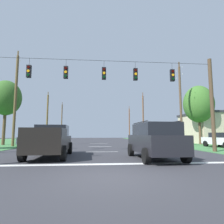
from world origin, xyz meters
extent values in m
plane|color=#333338|center=(0.00, 0.00, 0.00)|extent=(120.00, 120.00, 0.00)
cube|color=white|center=(0.00, 2.75, 0.00)|extent=(15.42, 0.45, 0.01)
cube|color=white|center=(0.00, 8.75, 0.00)|extent=(2.50, 0.15, 0.01)
cube|color=white|center=(0.00, 14.89, 0.00)|extent=(2.50, 0.15, 0.01)
cube|color=white|center=(0.00, 20.99, 0.00)|extent=(2.50, 0.15, 0.01)
cylinder|color=#4C3A29|center=(8.76, 7.96, 3.76)|extent=(0.30, 0.30, 7.51)
cylinder|color=black|center=(-0.10, 7.96, 7.07)|extent=(17.71, 0.02, 0.02)
cylinder|color=black|center=(-5.54, 7.96, 6.79)|extent=(0.02, 0.02, 0.55)
cube|color=black|center=(-5.54, 7.96, 6.04)|extent=(0.32, 0.24, 0.95)
cylinder|color=#310503|center=(-5.54, 7.82, 6.34)|extent=(0.20, 0.04, 0.20)
cylinder|color=orange|center=(-5.54, 7.82, 6.04)|extent=(0.20, 0.04, 0.20)
cylinder|color=black|center=(-5.54, 7.82, 5.74)|extent=(0.20, 0.04, 0.20)
cylinder|color=black|center=(-2.82, 7.96, 6.79)|extent=(0.02, 0.02, 0.55)
cube|color=black|center=(-2.82, 7.96, 6.04)|extent=(0.32, 0.24, 0.95)
cylinder|color=#310503|center=(-2.82, 7.82, 6.34)|extent=(0.20, 0.04, 0.20)
cylinder|color=orange|center=(-2.82, 7.82, 6.04)|extent=(0.20, 0.04, 0.20)
cylinder|color=black|center=(-2.82, 7.82, 5.74)|extent=(0.20, 0.04, 0.20)
cylinder|color=black|center=(0.08, 7.96, 6.79)|extent=(0.02, 0.02, 0.55)
cube|color=black|center=(0.08, 7.96, 6.04)|extent=(0.32, 0.24, 0.95)
cylinder|color=#310503|center=(0.08, 7.82, 6.34)|extent=(0.20, 0.04, 0.20)
cylinder|color=orange|center=(0.08, 7.82, 6.04)|extent=(0.20, 0.04, 0.20)
cylinder|color=black|center=(0.08, 7.82, 5.74)|extent=(0.20, 0.04, 0.20)
cylinder|color=black|center=(2.56, 7.96, 6.79)|extent=(0.02, 0.02, 0.55)
cube|color=black|center=(2.56, 7.96, 6.04)|extent=(0.32, 0.24, 0.95)
cylinder|color=#310503|center=(2.56, 7.82, 6.34)|extent=(0.20, 0.04, 0.20)
cylinder|color=orange|center=(2.56, 7.82, 6.04)|extent=(0.20, 0.04, 0.20)
cylinder|color=black|center=(2.56, 7.82, 5.74)|extent=(0.20, 0.04, 0.20)
cylinder|color=black|center=(5.56, 7.96, 6.79)|extent=(0.02, 0.02, 0.55)
cube|color=black|center=(5.56, 7.96, 6.04)|extent=(0.32, 0.24, 0.95)
cylinder|color=#310503|center=(5.56, 7.82, 6.34)|extent=(0.20, 0.04, 0.20)
cylinder|color=orange|center=(5.56, 7.82, 6.04)|extent=(0.20, 0.04, 0.20)
cylinder|color=black|center=(5.56, 7.82, 5.74)|extent=(0.20, 0.04, 0.20)
cube|color=black|center=(-3.26, 5.71, 0.82)|extent=(2.21, 5.47, 0.85)
cube|color=black|center=(-3.28, 6.36, 1.60)|extent=(1.92, 1.97, 0.70)
cube|color=black|center=(-4.14, 4.33, 1.48)|extent=(0.19, 2.38, 0.45)
cube|color=black|center=(-2.26, 4.40, 1.48)|extent=(0.19, 2.38, 0.45)
cube|color=black|center=(-3.15, 3.06, 1.48)|extent=(1.96, 0.18, 0.45)
cylinder|color=black|center=(-4.33, 7.51, 0.40)|extent=(0.31, 0.81, 0.80)
cylinder|color=black|center=(-2.33, 7.59, 0.40)|extent=(0.31, 0.81, 0.80)
cylinder|color=black|center=(-4.18, 3.84, 0.40)|extent=(0.31, 0.81, 0.80)
cylinder|color=black|center=(-2.19, 3.92, 0.40)|extent=(0.31, 0.81, 0.80)
cube|color=black|center=(2.76, 4.25, 0.85)|extent=(2.11, 4.86, 0.95)
cube|color=black|center=(2.76, 4.11, 1.66)|extent=(1.91, 3.26, 0.65)
cylinder|color=black|center=(1.91, 4.08, 2.03)|extent=(0.14, 2.72, 0.05)
cylinder|color=black|center=(3.61, 4.13, 2.03)|extent=(0.14, 2.72, 0.05)
cylinder|color=black|center=(1.73, 5.85, 0.38)|extent=(0.29, 0.77, 0.76)
cylinder|color=black|center=(3.68, 5.92, 0.38)|extent=(0.29, 0.77, 0.76)
cylinder|color=black|center=(1.84, 2.59, 0.38)|extent=(0.29, 0.77, 0.76)
cylinder|color=black|center=(3.79, 2.66, 0.38)|extent=(0.29, 0.77, 0.76)
cube|color=silver|center=(12.43, 12.18, 0.67)|extent=(2.21, 4.46, 0.70)
cube|color=black|center=(12.43, 12.18, 1.27)|extent=(1.82, 2.25, 0.50)
cylinder|color=black|center=(13.19, 13.68, 0.32)|extent=(0.28, 0.66, 0.64)
cylinder|color=black|center=(11.39, 13.51, 0.32)|extent=(0.28, 0.66, 0.64)
cube|color=silver|center=(-6.45, 14.86, 0.67)|extent=(4.35, 1.92, 0.70)
cube|color=black|center=(-6.45, 14.86, 1.27)|extent=(2.14, 1.68, 0.50)
cylinder|color=black|center=(-5.06, 15.80, 0.32)|extent=(0.65, 0.24, 0.64)
cylinder|color=black|center=(-5.01, 14.00, 0.32)|extent=(0.65, 0.24, 0.64)
cylinder|color=black|center=(-7.90, 15.72, 0.32)|extent=(0.65, 0.24, 0.64)
cylinder|color=black|center=(-7.85, 13.92, 0.32)|extent=(0.65, 0.24, 0.64)
cylinder|color=brown|center=(9.75, 15.60, 4.82)|extent=(0.28, 0.28, 9.64)
cube|color=brown|center=(9.75, 15.60, 9.24)|extent=(0.12, 0.12, 2.07)
cylinder|color=#B2B7BC|center=(9.75, 16.43, 9.36)|extent=(0.08, 0.08, 0.12)
cylinder|color=#B2B7BC|center=(9.75, 14.77, 9.36)|extent=(0.08, 0.08, 0.12)
cube|color=brown|center=(9.75, 15.60, 8.34)|extent=(0.12, 0.12, 2.12)
cylinder|color=#B2B7BC|center=(9.75, 16.45, 8.46)|extent=(0.08, 0.08, 0.12)
cylinder|color=#B2B7BC|center=(9.75, 14.75, 8.46)|extent=(0.08, 0.08, 0.12)
cylinder|color=brown|center=(9.41, 32.35, 4.69)|extent=(0.29, 0.29, 9.39)
cube|color=brown|center=(9.41, 32.35, 8.99)|extent=(0.12, 0.12, 2.21)
cylinder|color=#B2B7BC|center=(9.41, 33.23, 9.11)|extent=(0.08, 0.08, 0.12)
cylinder|color=#B2B7BC|center=(9.41, 31.46, 9.11)|extent=(0.08, 0.08, 0.12)
cylinder|color=brown|center=(9.73, 50.31, 4.53)|extent=(0.34, 0.34, 9.06)
cube|color=brown|center=(9.73, 50.31, 8.66)|extent=(0.12, 0.12, 2.21)
cylinder|color=#B2B7BC|center=(9.73, 51.19, 8.78)|extent=(0.08, 0.08, 0.12)
cylinder|color=#B2B7BC|center=(9.73, 49.43, 8.78)|extent=(0.08, 0.08, 0.12)
cube|color=brown|center=(9.73, 50.31, 7.76)|extent=(0.12, 0.12, 2.26)
cylinder|color=#B2B7BC|center=(9.73, 51.21, 7.88)|extent=(0.08, 0.08, 0.12)
cylinder|color=#B2B7BC|center=(9.73, 49.41, 7.88)|extent=(0.08, 0.08, 0.12)
cylinder|color=brown|center=(-9.69, 15.94, 5.25)|extent=(0.29, 0.29, 10.50)
cube|color=brown|center=(-9.69, 15.94, 10.10)|extent=(0.12, 0.12, 1.97)
cylinder|color=#B2B7BC|center=(-9.69, 16.72, 10.22)|extent=(0.08, 0.08, 0.12)
cylinder|color=#B2B7BC|center=(-9.69, 15.15, 10.22)|extent=(0.08, 0.08, 0.12)
cylinder|color=brown|center=(-10.12, 32.26, 4.59)|extent=(0.33, 0.33, 9.18)
cube|color=brown|center=(-10.12, 32.26, 8.78)|extent=(0.12, 0.12, 2.08)
cylinder|color=#B2B7BC|center=(-10.12, 33.09, 8.90)|extent=(0.08, 0.08, 0.12)
cylinder|color=#B2B7BC|center=(-10.12, 31.43, 8.90)|extent=(0.08, 0.08, 0.12)
cube|color=brown|center=(-10.12, 32.26, 7.88)|extent=(0.12, 0.12, 1.88)
cylinder|color=#B2B7BC|center=(-10.12, 33.01, 8.00)|extent=(0.08, 0.08, 0.12)
cylinder|color=#B2B7BC|center=(-10.12, 31.51, 8.00)|extent=(0.08, 0.08, 0.12)
cylinder|color=brown|center=(-10.18, 48.95, 4.90)|extent=(0.32, 0.32, 9.81)
cube|color=brown|center=(-10.18, 48.95, 9.41)|extent=(0.12, 0.12, 2.17)
cylinder|color=#B2B7BC|center=(-10.18, 49.82, 9.53)|extent=(0.08, 0.08, 0.12)
cylinder|color=#B2B7BC|center=(-10.18, 48.08, 9.53)|extent=(0.08, 0.08, 0.12)
cylinder|color=brown|center=(-11.90, 18.50, 2.36)|extent=(0.37, 0.37, 4.71)
ellipsoid|color=#356126|center=(-11.90, 18.50, 5.94)|extent=(3.74, 3.74, 4.45)
cylinder|color=brown|center=(13.25, 17.73, 2.00)|extent=(0.32, 0.32, 4.01)
ellipsoid|color=#3B6D2A|center=(13.25, 17.73, 5.37)|extent=(3.94, 3.94, 4.96)
cube|color=beige|center=(17.70, 21.18, 2.11)|extent=(8.20, 7.73, 4.22)
cube|color=#2D2D33|center=(17.70, 21.18, 4.37)|extent=(8.50, 8.03, 0.30)
camera|label=1|loc=(-0.54, -6.21, 1.41)|focal=30.29mm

